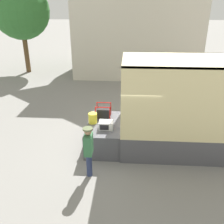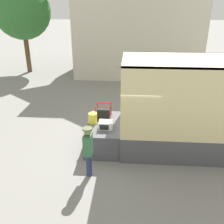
# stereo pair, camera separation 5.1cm
# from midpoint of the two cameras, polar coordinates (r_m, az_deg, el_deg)

# --- Properties ---
(ground_plane) EXTENTS (160.00, 160.00, 0.00)m
(ground_plane) POSITION_cam_midpoint_polar(r_m,az_deg,el_deg) (9.79, 2.23, -7.51)
(ground_plane) COLOR gray
(box_truck) EXTENTS (6.19, 2.42, 3.37)m
(box_truck) POSITION_cam_midpoint_polar(r_m,az_deg,el_deg) (9.89, 23.59, -2.71)
(box_truck) COLOR #B2B2B7
(box_truck) RESTS_ON ground
(tailgate_deck) EXTENTS (1.28, 2.30, 0.92)m
(tailgate_deck) POSITION_cam_midpoint_polar(r_m,az_deg,el_deg) (9.60, -1.55, -5.01)
(tailgate_deck) COLOR #4C4C51
(tailgate_deck) RESTS_ON ground
(microwave) EXTENTS (0.50, 0.41, 0.28)m
(microwave) POSITION_cam_midpoint_polar(r_m,az_deg,el_deg) (8.93, -1.21, -2.98)
(microwave) COLOR white
(microwave) RESTS_ON tailgate_deck
(portable_generator) EXTENTS (0.59, 0.53, 0.53)m
(portable_generator) POSITION_cam_midpoint_polar(r_m,az_deg,el_deg) (9.80, -1.70, -0.06)
(portable_generator) COLOR black
(portable_generator) RESTS_ON tailgate_deck
(orange_bucket) EXTENTS (0.32, 0.32, 0.39)m
(orange_bucket) POSITION_cam_midpoint_polar(r_m,az_deg,el_deg) (9.35, -4.26, -1.40)
(orange_bucket) COLOR yellow
(orange_bucket) RESTS_ON tailgate_deck
(worker_person) EXTENTS (0.30, 0.44, 1.70)m
(worker_person) POSITION_cam_midpoint_polar(r_m,az_deg,el_deg) (7.69, -5.28, -8.01)
(worker_person) COLOR navy
(worker_person) RESTS_ON ground
(house_backdrop) EXTENTS (9.35, 7.29, 9.36)m
(house_backdrop) POSITION_cam_midpoint_polar(r_m,az_deg,el_deg) (20.46, 6.07, 22.71)
(house_backdrop) COLOR beige
(house_backdrop) RESTS_ON ground
(street_tree) EXTENTS (4.16, 4.16, 6.65)m
(street_tree) POSITION_cam_midpoint_polar(r_m,az_deg,el_deg) (20.75, -19.84, 20.96)
(street_tree) COLOR brown
(street_tree) RESTS_ON ground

